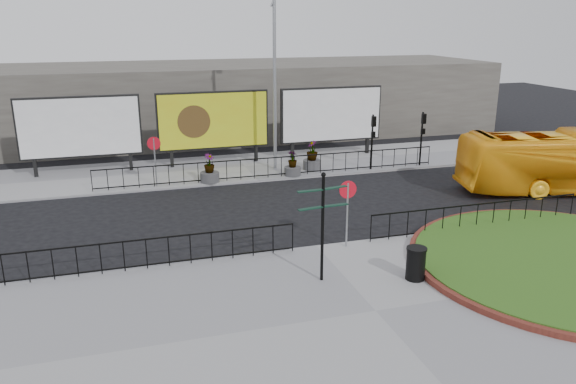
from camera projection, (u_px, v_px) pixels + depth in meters
name	position (u px, v px, depth m)	size (l,w,h in m)	color
ground	(316.00, 248.00, 20.44)	(90.00, 90.00, 0.00)	black
pavement_near	(375.00, 313.00, 15.84)	(30.00, 10.00, 0.12)	gray
pavement_far	(245.00, 167.00, 31.40)	(44.00, 6.00, 0.12)	gray
brick_edge	(567.00, 262.00, 18.78)	(10.40, 10.40, 0.18)	maroon
grass_lawn	(567.00, 261.00, 18.78)	(10.00, 10.00, 0.22)	#234713
railing_near_left	(147.00, 254.00, 18.31)	(10.00, 0.10, 1.10)	black
railing_near_right	(477.00, 216.00, 21.76)	(9.00, 0.10, 1.10)	black
railing_far	(275.00, 167.00, 29.02)	(18.00, 0.10, 1.10)	black
speed_sign_far	(154.00, 151.00, 27.10)	(0.64, 0.07, 2.47)	gray
speed_sign_near	(348.00, 199.00, 19.79)	(0.64, 0.07, 2.47)	gray
billboard_left	(80.00, 127.00, 29.20)	(6.20, 0.31, 4.10)	black
billboard_mid	(213.00, 121.00, 31.12)	(6.20, 0.31, 4.10)	black
billboard_right	(331.00, 115.00, 33.05)	(6.20, 0.31, 4.10)	black
lamp_post	(275.00, 82.00, 29.49)	(0.74, 0.18, 9.23)	gray
signal_pole_a	(373.00, 134.00, 30.15)	(0.22, 0.26, 3.00)	black
signal_pole_b	(422.00, 131.00, 30.98)	(0.22, 0.26, 3.00)	black
building_backdrop	(213.00, 100.00, 39.83)	(40.00, 10.00, 5.00)	#615D55
fingerpost_sign	(323.00, 216.00, 17.09)	(1.65, 0.42, 3.52)	black
litter_bin	(416.00, 263.00, 17.61)	(0.65, 0.65, 1.07)	black
bus	(572.00, 162.00, 26.78)	(2.49, 10.65, 2.97)	#FEAF16
planter_a	(210.00, 172.00, 28.19)	(0.96, 0.96, 1.45)	#4C4C4F
planter_b	(293.00, 167.00, 29.41)	(0.87, 0.87, 1.32)	#4C4C4F
planter_c	(312.00, 158.00, 30.58)	(0.98, 0.98, 1.60)	#4C4C4F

